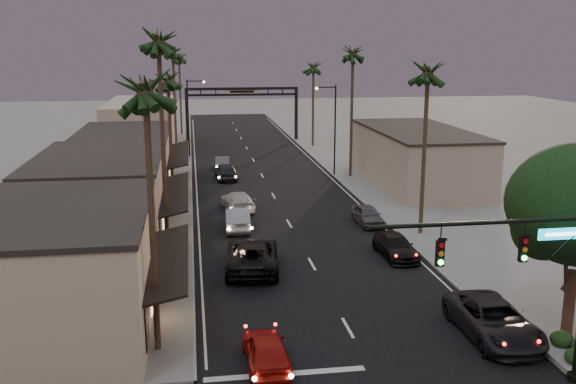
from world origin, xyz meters
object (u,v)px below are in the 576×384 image
object	(u,v)px
oncoming_pickup	(252,255)
palm_rb	(353,49)
traffic_signal	(540,260)
palm_lb	(158,35)
palm_la	(145,81)
palm_far	(179,55)
oncoming_silver	(238,218)
curbside_near	(494,320)
arch	(242,100)
palm_lc	(168,75)
oncoming_red	(266,350)
palm_ld	(173,49)
streetlight_left	(190,112)
streetlight_right	(332,123)
palm_rc	(313,64)
curbside_black	(395,246)
palm_ra	(428,67)

from	to	relation	value
oncoming_pickup	palm_rb	bearing A→B (deg)	-109.62
traffic_signal	palm_lb	xyz separation A→B (m)	(-14.29, 18.00, 8.30)
palm_la	palm_far	distance (m)	69.00
oncoming_silver	curbside_near	xyz separation A→B (m)	(10.04, -19.05, 0.04)
arch	palm_lc	bearing A→B (deg)	-104.20
palm_la	oncoming_red	bearing A→B (deg)	-24.25
palm_la	palm_lc	distance (m)	27.02
oncoming_pickup	palm_ld	bearing A→B (deg)	-76.12
streetlight_left	palm_ld	distance (m)	7.88
palm_rb	streetlight_right	bearing A→B (deg)	149.24
palm_la	palm_lb	xyz separation A→B (m)	(-0.00, 13.00, 1.94)
arch	palm_lc	world-z (taller)	palm_lc
oncoming_pickup	arch	bearing A→B (deg)	-87.95
palm_rc	palm_la	bearing A→B (deg)	-107.37
palm_rb	curbside_black	bearing A→B (deg)	-97.55
traffic_signal	palm_rc	distance (m)	60.31
arch	palm_rb	world-z (taller)	palm_rb
traffic_signal	palm_ra	size ratio (longest dim) A/B	0.64
palm_ld	oncoming_red	size ratio (longest dim) A/B	3.38
streetlight_right	curbside_near	distance (m)	37.19
streetlight_right	curbside_black	distance (m)	25.88
palm_la	palm_rb	world-z (taller)	palm_rb
oncoming_red	oncoming_silver	world-z (taller)	oncoming_silver
palm_ld	palm_rb	size ratio (longest dim) A/B	1.00
arch	oncoming_pickup	bearing A→B (deg)	-94.02
palm_lb	palm_far	world-z (taller)	palm_lb
palm_lc	palm_ld	size ratio (longest dim) A/B	0.86
palm_lb	palm_ld	bearing A→B (deg)	90.00
palm_lb	palm_rc	xyz separation A→B (m)	(17.20, 42.00, -2.92)
arch	oncoming_pickup	xyz separation A→B (m)	(-3.61, -51.39, -4.64)
palm_rc	oncoming_pickup	size ratio (longest dim) A/B	1.91
arch	palm_ra	bearing A→B (deg)	-79.41
oncoming_red	oncoming_pickup	distance (m)	11.63
palm_ld	oncoming_silver	bearing A→B (deg)	-80.30
palm_lc	traffic_signal	bearing A→B (deg)	-65.94
traffic_signal	palm_ld	world-z (taller)	palm_ld
streetlight_right	palm_rc	world-z (taller)	palm_rc
palm_la	streetlight_left	bearing A→B (deg)	88.04
oncoming_silver	palm_lc	bearing A→B (deg)	-59.05
palm_rc	palm_far	world-z (taller)	palm_far
palm_far	streetlight_right	bearing A→B (deg)	-65.24
oncoming_red	oncoming_pickup	size ratio (longest dim) A/B	0.66
oncoming_silver	palm_la	bearing A→B (deg)	77.98
palm_rc	curbside_black	xyz separation A→B (m)	(-3.24, -44.41, -9.79)
traffic_signal	palm_rc	xyz separation A→B (m)	(2.91, 60.00, 5.39)
palm_rb	oncoming_pickup	size ratio (longest dim) A/B	2.22
palm_ld	palm_far	distance (m)	23.02
palm_la	palm_ra	xyz separation A→B (m)	(17.20, 15.00, 0.00)
arch	oncoming_red	distance (m)	63.32
streetlight_left	palm_la	distance (m)	49.41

